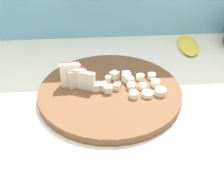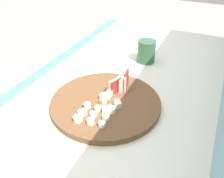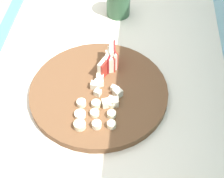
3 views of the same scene
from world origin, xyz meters
name	(u,v)px [view 3 (image 3 of 3)]	position (x,y,z in m)	size (l,w,h in m)	color
tiled_countertop	(104,154)	(0.00, 0.00, 0.43)	(1.50, 0.71, 0.87)	silver
tile_backsplash	(223,117)	(0.00, 0.38, 0.72)	(2.40, 0.04, 1.43)	#6BADC6
cutting_board	(100,92)	(0.07, 0.00, 0.88)	(0.37, 0.37, 0.02)	brown
apple_wedge_fan	(110,60)	(-0.02, 0.02, 0.91)	(0.09, 0.05, 0.07)	#B22D23
apple_dice_pile	(107,92)	(0.09, 0.02, 0.90)	(0.11, 0.09, 0.02)	beige
banana_slice_rows	(94,115)	(0.16, 0.00, 0.89)	(0.10, 0.11, 0.02)	#F4EAC6
small_jar	(118,2)	(-0.30, 0.02, 0.92)	(0.08, 0.08, 0.10)	#335638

